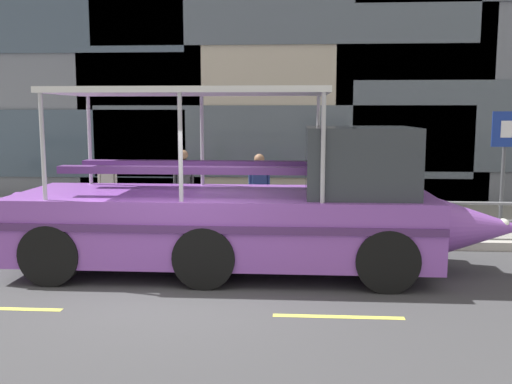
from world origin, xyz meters
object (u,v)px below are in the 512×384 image
Objects in this scene: parking_sign at (505,151)px; pedestrian_near_stern at (108,185)px; duck_tour_boat at (254,211)px; pedestrian_mid_right at (184,178)px; pedestrian_near_bow at (373,189)px; pedestrian_mid_left at (259,184)px.

parking_sign reaches higher than pedestrian_near_stern.
duck_tour_boat is 4.22m from pedestrian_mid_right.
pedestrian_near_bow is at bearing -1.84° from pedestrian_near_stern.
pedestrian_mid_right is (-4.41, 0.77, 0.12)m from pedestrian_near_bow.
pedestrian_near_bow is at bearing 178.88° from parking_sign.
pedestrian_mid_left reaches higher than pedestrian_near_stern.
duck_tour_boat is 5.32× the size of pedestrian_mid_left.
parking_sign reaches higher than pedestrian_near_bow.
parking_sign is at bearing -1.12° from pedestrian_near_bow.
pedestrian_mid_left is at bearing 91.96° from duck_tour_boat.
pedestrian_mid_right is at bearing 156.27° from pedestrian_mid_left.
duck_tour_boat is 5.94× the size of pedestrian_near_bow.
pedestrian_mid_right is at bearing 18.79° from pedestrian_near_stern.
pedestrian_near_bow is 0.99× the size of pedestrian_near_stern.
parking_sign is at bearing -1.62° from pedestrian_near_stern.
parking_sign is 2.92m from pedestrian_near_bow.
pedestrian_near_bow is (-2.79, 0.05, -0.87)m from parking_sign.
pedestrian_near_stern is (-6.10, 0.20, 0.01)m from pedestrian_near_bow.
pedestrian_mid_right reaches higher than pedestrian_near_stern.
duck_tour_boat reaches higher than pedestrian_mid_right.
pedestrian_near_bow is at bearing -9.88° from pedestrian_mid_right.
duck_tour_boat is at bearing -40.74° from pedestrian_near_stern.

